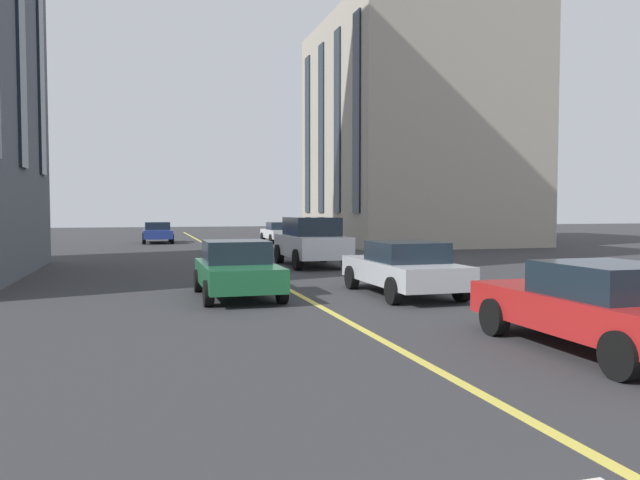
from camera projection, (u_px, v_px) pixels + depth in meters
lane_centre_line at (258, 273)px, 20.97m from camera, size 80.00×0.16×0.01m
car_silver_mid at (404, 268)px, 15.44m from camera, size 4.40×1.95×1.37m
car_white_oncoming at (280, 232)px, 40.28m from camera, size 4.40×1.95×1.37m
car_blue_parked_b at (158, 232)px, 40.21m from camera, size 4.40×1.95×1.37m
car_green_far at (237, 269)px, 15.09m from camera, size 3.90×1.89×1.40m
car_red_parked_a at (599, 306)px, 9.25m from camera, size 4.40×1.95×1.37m
car_white_near at (311, 241)px, 23.61m from camera, size 4.70×2.14×1.88m
building_right_near at (414, 133)px, 39.68m from camera, size 13.72×11.67×14.35m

